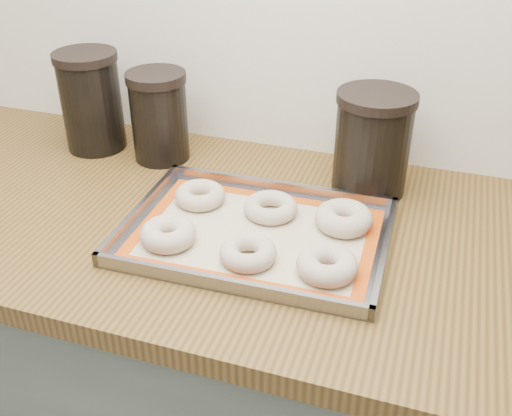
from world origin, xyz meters
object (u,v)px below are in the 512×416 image
(bagel_back_right, at_px, (344,218))
(canister_right, at_px, (372,143))
(bagel_back_mid, at_px, (271,207))
(baking_tray, at_px, (256,233))
(bagel_back_left, at_px, (200,195))
(bagel_front_mid, at_px, (248,252))
(bagel_front_right, at_px, (327,265))
(canister_mid, at_px, (159,116))
(canister_left, at_px, (91,101))
(bagel_front_left, at_px, (168,234))

(bagel_back_right, distance_m, canister_right, 0.18)
(canister_right, bearing_deg, bagel_back_mid, -134.11)
(baking_tray, relative_size, bagel_back_left, 4.85)
(bagel_front_mid, distance_m, bagel_back_right, 0.20)
(bagel_front_right, xyz_separation_m, canister_mid, (-0.44, 0.30, 0.07))
(bagel_front_right, height_order, bagel_back_left, bagel_front_right)
(bagel_back_right, relative_size, canister_mid, 0.53)
(canister_left, xyz_separation_m, canister_mid, (0.17, -0.00, -0.01))
(canister_mid, xyz_separation_m, canister_right, (0.46, -0.00, 0.01))
(canister_right, bearing_deg, baking_tray, -124.62)
(bagel_front_mid, distance_m, canister_left, 0.57)
(baking_tray, relative_size, bagel_back_mid, 4.70)
(bagel_back_mid, height_order, canister_right, canister_right)
(baking_tray, relative_size, canister_left, 2.13)
(bagel_front_right, distance_m, canister_mid, 0.54)
(canister_right, bearing_deg, bagel_back_right, -96.51)
(bagel_front_right, distance_m, canister_right, 0.31)
(bagel_front_mid, distance_m, canister_mid, 0.44)
(baking_tray, xyz_separation_m, bagel_back_mid, (0.00, 0.07, 0.01))
(canister_left, bearing_deg, bagel_back_left, -26.80)
(bagel_front_left, bearing_deg, baking_tray, 27.87)
(bagel_front_right, xyz_separation_m, bagel_back_mid, (-0.14, 0.14, -0.00))
(canister_left, bearing_deg, bagel_front_mid, -33.43)
(bagel_front_mid, bearing_deg, bagel_back_right, 48.81)
(bagel_back_left, distance_m, canister_mid, 0.24)
(bagel_front_right, bearing_deg, canister_left, 153.10)
(bagel_front_right, bearing_deg, canister_right, 86.87)
(canister_mid, relative_size, canister_right, 0.95)
(bagel_front_right, bearing_deg, bagel_back_mid, 134.05)
(baking_tray, xyz_separation_m, bagel_front_mid, (0.01, -0.08, 0.01))
(canister_left, relative_size, canister_mid, 1.13)
(bagel_front_right, xyz_separation_m, bagel_back_right, (-0.00, 0.14, 0.00))
(bagel_front_right, bearing_deg, bagel_back_left, 152.98)
(baking_tray, relative_size, canister_mid, 2.41)
(baking_tray, bearing_deg, bagel_back_left, 152.46)
(bagel_front_left, bearing_deg, canister_left, 136.69)
(baking_tray, relative_size, bagel_front_left, 4.82)
(baking_tray, xyz_separation_m, canister_right, (0.16, 0.23, 0.10))
(bagel_front_mid, xyz_separation_m, canister_mid, (-0.31, 0.31, 0.08))
(bagel_back_left, bearing_deg, bagel_front_left, -89.48)
(bagel_front_right, xyz_separation_m, bagel_back_left, (-0.28, 0.14, -0.00))
(bagel_front_left, relative_size, bagel_back_right, 0.94)
(bagel_back_left, height_order, canister_left, canister_left)
(bagel_back_left, bearing_deg, canister_right, 28.37)
(bagel_back_right, distance_m, canister_left, 0.63)
(bagel_back_right, bearing_deg, bagel_back_mid, -179.97)
(bagel_front_left, bearing_deg, canister_mid, 117.74)
(bagel_front_mid, height_order, canister_left, canister_left)
(bagel_back_right, xyz_separation_m, canister_mid, (-0.44, 0.16, 0.07))
(bagel_front_left, xyz_separation_m, canister_left, (-0.33, 0.31, 0.09))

